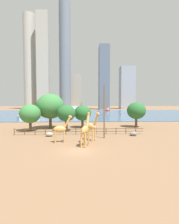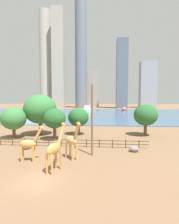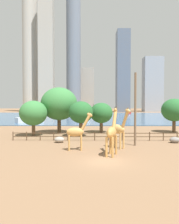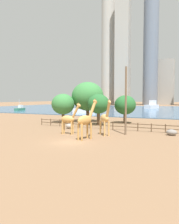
{
  "view_description": "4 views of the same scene",
  "coord_description": "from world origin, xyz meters",
  "px_view_note": "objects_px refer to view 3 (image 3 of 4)",
  "views": [
    {
      "loc": [
        0.4,
        -23.04,
        6.48
      ],
      "look_at": [
        2.1,
        14.33,
        4.41
      ],
      "focal_mm": 28.0,
      "sensor_mm": 36.0,
      "label": 1
    },
    {
      "loc": [
        6.08,
        -15.09,
        7.54
      ],
      "look_at": [
        2.74,
        24.68,
        4.69
      ],
      "focal_mm": 28.0,
      "sensor_mm": 36.0,
      "label": 2
    },
    {
      "loc": [
        -1.15,
        -20.38,
        5.36
      ],
      "look_at": [
        -1.46,
        5.95,
        4.47
      ],
      "focal_mm": 35.0,
      "sensor_mm": 36.0,
      "label": 3
    },
    {
      "loc": [
        12.74,
        -21.73,
        5.15
      ],
      "look_at": [
        -0.1,
        5.91,
        3.2
      ],
      "focal_mm": 35.0,
      "sensor_mm": 36.0,
      "label": 4
    }
  ],
  "objects_px": {
    "giraffe_tall": "(118,129)",
    "giraffe_companion": "(77,132)",
    "utility_pole": "(135,109)",
    "tree_left_small": "(101,113)",
    "tree_right_tall": "(33,113)",
    "boat_sailboat": "(29,119)",
    "boulder_near_fence": "(175,140)",
    "tree_right_small": "(59,104)",
    "boulder_by_pole": "(59,140)",
    "tree_center_broad": "(174,110)",
    "giraffe_young": "(112,132)",
    "boat_tug": "(86,113)",
    "tree_left_large": "(81,113)",
    "boat_barge": "(128,112)"
  },
  "relations": [
    {
      "from": "tree_right_tall",
      "to": "boat_tug",
      "type": "height_order",
      "value": "tree_right_tall"
    },
    {
      "from": "tree_left_small",
      "to": "boat_barge",
      "type": "relative_size",
      "value": 1.1
    },
    {
      "from": "giraffe_companion",
      "to": "tree_right_tall",
      "type": "height_order",
      "value": "tree_right_tall"
    },
    {
      "from": "boulder_near_fence",
      "to": "boat_sailboat",
      "type": "distance_m",
      "value": 43.66
    },
    {
      "from": "utility_pole",
      "to": "boat_tug",
      "type": "distance_m",
      "value": 76.5
    },
    {
      "from": "tree_left_small",
      "to": "boulder_near_fence",
      "type": "bearing_deg",
      "value": -49.25
    },
    {
      "from": "boulder_near_fence",
      "to": "tree_left_small",
      "type": "bearing_deg",
      "value": 130.75
    },
    {
      "from": "tree_left_large",
      "to": "tree_left_small",
      "type": "height_order",
      "value": "tree_left_large"
    },
    {
      "from": "utility_pole",
      "to": "boulder_near_fence",
      "type": "relative_size",
      "value": 6.67
    },
    {
      "from": "giraffe_companion",
      "to": "boat_sailboat",
      "type": "xyz_separation_m",
      "value": [
        -16.44,
        36.96,
        -0.82
      ]
    },
    {
      "from": "giraffe_young",
      "to": "boat_tug",
      "type": "bearing_deg",
      "value": 22.29
    },
    {
      "from": "utility_pole",
      "to": "giraffe_tall",
      "type": "bearing_deg",
      "value": -143.77
    },
    {
      "from": "giraffe_tall",
      "to": "tree_right_small",
      "type": "height_order",
      "value": "tree_right_small"
    },
    {
      "from": "boat_tug",
      "to": "tree_left_small",
      "type": "bearing_deg",
      "value": 20.56
    },
    {
      "from": "giraffe_tall",
      "to": "boat_barge",
      "type": "relative_size",
      "value": 0.97
    },
    {
      "from": "tree_right_tall",
      "to": "tree_right_small",
      "type": "distance_m",
      "value": 5.63
    },
    {
      "from": "tree_right_small",
      "to": "boat_sailboat",
      "type": "xyz_separation_m",
      "value": [
        -12.03,
        21.4,
        -4.16
      ]
    },
    {
      "from": "boulder_near_fence",
      "to": "boulder_by_pole",
      "type": "bearing_deg",
      "value": 179.81
    },
    {
      "from": "giraffe_companion",
      "to": "boat_barge",
      "type": "height_order",
      "value": "giraffe_companion"
    },
    {
      "from": "giraffe_young",
      "to": "tree_right_small",
      "type": "xyz_separation_m",
      "value": [
        -8.31,
        18.04,
        3.06
      ]
    },
    {
      "from": "boat_barge",
      "to": "boulder_by_pole",
      "type": "bearing_deg",
      "value": 12.05
    },
    {
      "from": "utility_pole",
      "to": "tree_left_small",
      "type": "height_order",
      "value": "utility_pole"
    },
    {
      "from": "giraffe_tall",
      "to": "tree_right_small",
      "type": "bearing_deg",
      "value": 169.94
    },
    {
      "from": "tree_right_tall",
      "to": "boat_barge",
      "type": "bearing_deg",
      "value": 70.35
    },
    {
      "from": "giraffe_young",
      "to": "tree_left_small",
      "type": "relative_size",
      "value": 0.9
    },
    {
      "from": "boulder_by_pole",
      "to": "boat_tug",
      "type": "xyz_separation_m",
      "value": [
        1.88,
        73.88,
        1.13
      ]
    },
    {
      "from": "tree_right_tall",
      "to": "boat_sailboat",
      "type": "bearing_deg",
      "value": 108.01
    },
    {
      "from": "boat_tug",
      "to": "boat_barge",
      "type": "height_order",
      "value": "boat_tug"
    },
    {
      "from": "utility_pole",
      "to": "tree_left_small",
      "type": "bearing_deg",
      "value": 106.05
    },
    {
      "from": "boulder_near_fence",
      "to": "tree_right_small",
      "type": "bearing_deg",
      "value": 149.56
    },
    {
      "from": "giraffe_tall",
      "to": "tree_left_small",
      "type": "xyz_separation_m",
      "value": [
        -1.44,
        15.22,
        1.36
      ]
    },
    {
      "from": "boat_sailboat",
      "to": "tree_center_broad",
      "type": "bearing_deg",
      "value": -69.99
    },
    {
      "from": "tree_left_small",
      "to": "boat_sailboat",
      "type": "relative_size",
      "value": 0.75
    },
    {
      "from": "giraffe_young",
      "to": "utility_pole",
      "type": "relative_size",
      "value": 0.54
    },
    {
      "from": "giraffe_tall",
      "to": "giraffe_companion",
      "type": "height_order",
      "value": "giraffe_tall"
    },
    {
      "from": "tree_center_broad",
      "to": "boat_barge",
      "type": "xyz_separation_m",
      "value": [
        4.69,
        80.69,
        -3.36
      ]
    },
    {
      "from": "giraffe_tall",
      "to": "tree_right_tall",
      "type": "bearing_deg",
      "value": -171.84
    },
    {
      "from": "giraffe_companion",
      "to": "boulder_near_fence",
      "type": "xyz_separation_m",
      "value": [
        13.4,
        5.1,
        -1.74
      ]
    },
    {
      "from": "tree_left_small",
      "to": "boat_tug",
      "type": "xyz_separation_m",
      "value": [
        -4.51,
        62.53,
        -2.19
      ]
    },
    {
      "from": "boulder_by_pole",
      "to": "tree_left_large",
      "type": "xyz_separation_m",
      "value": [
        2.73,
        6.04,
        3.62
      ]
    },
    {
      "from": "giraffe_young",
      "to": "tree_center_broad",
      "type": "bearing_deg",
      "value": -16.67
    },
    {
      "from": "utility_pole",
      "to": "tree_right_tall",
      "type": "height_order",
      "value": "utility_pole"
    },
    {
      "from": "boat_tug",
      "to": "tree_left_large",
      "type": "bearing_deg",
      "value": 17.16
    },
    {
      "from": "tree_center_broad",
      "to": "giraffe_tall",
      "type": "bearing_deg",
      "value": -129.26
    },
    {
      "from": "giraffe_young",
      "to": "boat_sailboat",
      "type": "relative_size",
      "value": 0.68
    },
    {
      "from": "boulder_by_pole",
      "to": "tree_right_small",
      "type": "xyz_separation_m",
      "value": [
        -1.6,
        10.41,
        5.09
      ]
    },
    {
      "from": "giraffe_companion",
      "to": "boulder_near_fence",
      "type": "distance_m",
      "value": 14.44
    },
    {
      "from": "tree_center_broad",
      "to": "tree_right_small",
      "type": "height_order",
      "value": "tree_right_small"
    },
    {
      "from": "tree_center_broad",
      "to": "boat_tug",
      "type": "relative_size",
      "value": 0.68
    },
    {
      "from": "giraffe_companion",
      "to": "boulder_by_pole",
      "type": "height_order",
      "value": "giraffe_companion"
    }
  ]
}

